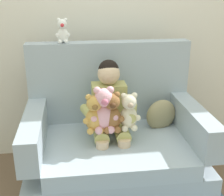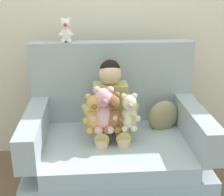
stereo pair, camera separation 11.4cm
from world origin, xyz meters
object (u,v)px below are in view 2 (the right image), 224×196
(plush_pink, at_px, (104,111))
(throw_pillow, at_px, (163,116))
(plush_brown, at_px, (112,113))
(plush_white_on_backrest, at_px, (66,31))
(armchair, at_px, (115,147))
(seated_child, at_px, (111,110))
(plush_honey, at_px, (94,114))
(plush_cream, at_px, (129,113))

(plush_pink, height_order, throw_pillow, plush_pink)
(plush_brown, height_order, plush_white_on_backrest, plush_white_on_backrest)
(armchair, distance_m, plush_white_on_backrest, 0.99)
(plush_brown, height_order, plush_pink, plush_pink)
(seated_child, height_order, plush_white_on_backrest, plush_white_on_backrest)
(plush_brown, distance_m, plush_white_on_backrest, 0.76)
(plush_honey, height_order, throw_pillow, plush_honey)
(plush_cream, bearing_deg, armchair, 119.80)
(armchair, xyz_separation_m, plush_honey, (-0.16, -0.13, 0.35))
(plush_brown, relative_size, throw_pillow, 1.14)
(plush_brown, bearing_deg, armchair, 91.85)
(seated_child, distance_m, plush_cream, 0.18)
(armchair, relative_size, seated_child, 1.61)
(armchair, bearing_deg, plush_white_on_backrest, 138.51)
(plush_white_on_backrest, bearing_deg, plush_brown, -62.71)
(plush_pink, distance_m, throw_pillow, 0.57)
(throw_pillow, bearing_deg, seated_child, -167.43)
(armchair, distance_m, throw_pillow, 0.46)
(plush_cream, relative_size, throw_pillow, 1.08)
(seated_child, xyz_separation_m, plush_brown, (-0.00, -0.15, 0.04))
(armchair, height_order, plush_pink, armchair)
(plush_pink, bearing_deg, plush_white_on_backrest, 115.49)
(plush_cream, height_order, throw_pillow, plush_cream)
(plush_honey, bearing_deg, plush_white_on_backrest, 117.90)
(armchair, xyz_separation_m, plush_pink, (-0.09, -0.13, 0.37))
(seated_child, distance_m, plush_white_on_backrest, 0.71)
(plush_honey, height_order, plush_white_on_backrest, plush_white_on_backrest)
(armchair, height_order, plush_cream, armchair)
(plush_pink, relative_size, plush_white_on_backrest, 1.75)
(armchair, height_order, plush_brown, armchair)
(plush_honey, bearing_deg, armchair, 43.61)
(seated_child, height_order, throw_pillow, seated_child)
(armchair, xyz_separation_m, plush_cream, (0.09, -0.12, 0.34))
(armchair, height_order, plush_white_on_backrest, plush_white_on_backrest)
(seated_child, xyz_separation_m, plush_honey, (-0.13, -0.15, 0.03))
(plush_pink, height_order, plush_white_on_backrest, plush_white_on_backrest)
(armchair, distance_m, plush_brown, 0.38)
(plush_cream, bearing_deg, plush_white_on_backrest, 129.16)
(seated_child, relative_size, plush_pink, 2.45)
(plush_brown, distance_m, throw_pillow, 0.52)
(seated_child, bearing_deg, plush_honey, -126.59)
(armchair, distance_m, plush_honey, 0.40)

